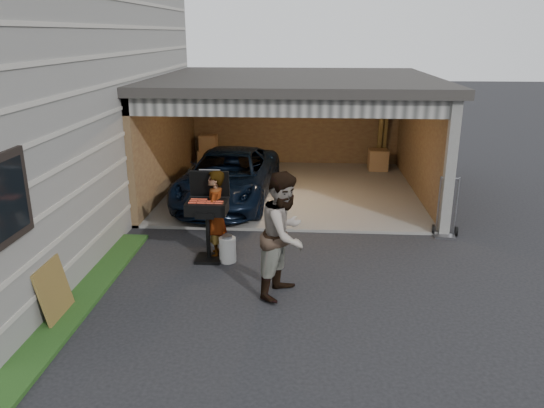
{
  "coord_description": "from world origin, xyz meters",
  "views": [
    {
      "loc": [
        1.11,
        -6.65,
        3.89
      ],
      "look_at": [
        0.55,
        1.79,
        1.15
      ],
      "focal_mm": 35.0,
      "sensor_mm": 36.0,
      "label": 1
    }
  ],
  "objects": [
    {
      "name": "man",
      "position": [
        0.8,
        0.83,
        0.98
      ],
      "size": [
        1.06,
        1.17,
        1.96
      ],
      "primitive_type": "imported",
      "rotation": [
        0.0,
        0.0,
        1.16
      ],
      "color": "#49221C",
      "rests_on": "ground"
    },
    {
      "name": "hand_truck",
      "position": [
        3.91,
        3.48,
        0.23
      ],
      "size": [
        0.52,
        0.43,
        1.21
      ],
      "rotation": [
        0.0,
        0.0,
        -0.17
      ],
      "color": "slate",
      "rests_on": "ground"
    },
    {
      "name": "woman",
      "position": [
        -0.5,
        2.2,
        0.8
      ],
      "size": [
        0.4,
        0.6,
        1.6
      ],
      "primitive_type": "imported",
      "rotation": [
        0.0,
        0.0,
        -1.6
      ],
      "color": "#A5B5D0",
      "rests_on": "ground"
    },
    {
      "name": "garage",
      "position": [
        0.76,
        6.79,
        1.87
      ],
      "size": [
        6.8,
        6.3,
        2.9
      ],
      "color": "#605E59",
      "rests_on": "ground"
    },
    {
      "name": "minivan",
      "position": [
        -0.71,
        5.33,
        0.6
      ],
      "size": [
        2.28,
        4.44,
        1.2
      ],
      "primitive_type": "imported",
      "rotation": [
        0.0,
        0.0,
        -0.07
      ],
      "color": "black",
      "rests_on": "ground"
    },
    {
      "name": "groundcover_strip",
      "position": [
        -2.25,
        -1.0,
        0.03
      ],
      "size": [
        0.5,
        8.0,
        0.06
      ],
      "primitive_type": "cube",
      "color": "#193814",
      "rests_on": "ground"
    },
    {
      "name": "propane_tank",
      "position": [
        -0.25,
        1.96,
        0.22
      ],
      "size": [
        0.38,
        0.38,
        0.45
      ],
      "primitive_type": "cylinder",
      "rotation": [
        0.0,
        0.0,
        0.35
      ],
      "color": "silver",
      "rests_on": "ground"
    },
    {
      "name": "bbq_grill",
      "position": [
        -0.6,
        2.04,
        0.94
      ],
      "size": [
        0.71,
        0.62,
        1.58
      ],
      "color": "black",
      "rests_on": "ground"
    },
    {
      "name": "ground",
      "position": [
        0.0,
        0.0,
        0.0
      ],
      "size": [
        80.0,
        80.0,
        0.0
      ],
      "primitive_type": "plane",
      "color": "black",
      "rests_on": "ground"
    },
    {
      "name": "plywood_panel",
      "position": [
        -2.4,
        -0.15,
        0.42
      ],
      "size": [
        0.21,
        0.76,
        0.84
      ],
      "primitive_type": "cube",
      "rotation": [
        0.0,
        -0.21,
        0.0
      ],
      "color": "brown",
      "rests_on": "ground"
    }
  ]
}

